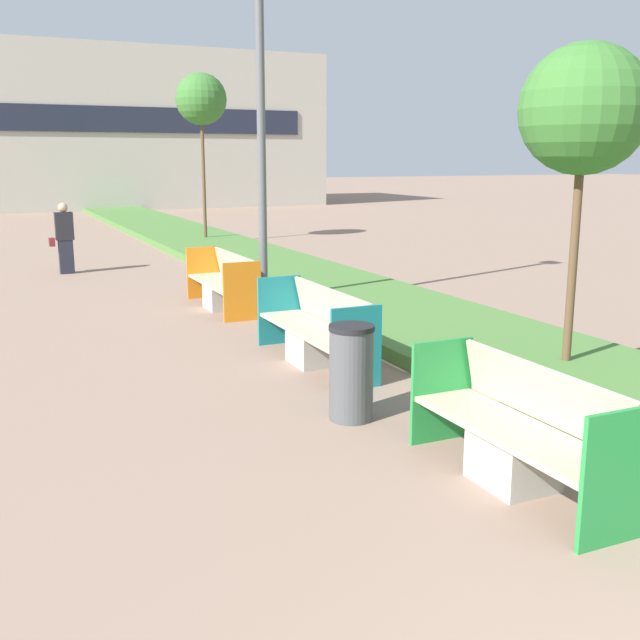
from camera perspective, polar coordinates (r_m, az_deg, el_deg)
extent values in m
cube|color=#4C7A38|center=(14.17, 0.85, 2.36)|extent=(2.80, 120.00, 0.18)
cube|color=#B2AD9E|center=(42.40, -15.71, 13.70)|extent=(21.22, 8.89, 7.83)
cube|color=#1E2333|center=(37.99, -14.64, 14.57)|extent=(17.82, 0.08, 1.20)
cube|color=#ADA8A0|center=(6.17, 14.54, -10.23)|extent=(0.52, 0.60, 0.42)
cube|color=#BCAD8E|center=(6.09, 14.65, -8.22)|extent=(0.58, 2.03, 0.05)
cube|color=#BCAD8E|center=(6.17, 16.75, -5.49)|extent=(0.14, 1.95, 0.48)
cube|color=#238C3D|center=(5.37, 21.73, -11.15)|extent=(0.62, 0.04, 0.94)
cube|color=#238C3D|center=(6.86, 9.22, -5.34)|extent=(0.62, 0.04, 0.94)
cube|color=#ADA8A0|center=(9.33, -0.50, -2.12)|extent=(0.52, 0.60, 0.42)
cube|color=#BCAD8E|center=(9.28, -0.51, -0.74)|extent=(0.58, 2.28, 0.05)
cube|color=#BCAD8E|center=(9.33, 1.01, 0.98)|extent=(0.14, 2.19, 0.48)
cube|color=#197A7F|center=(8.25, 2.76, -2.17)|extent=(0.62, 0.04, 0.94)
cube|color=#197A7F|center=(10.32, -3.12, 0.75)|extent=(0.62, 0.04, 0.94)
cube|color=#ADA8A0|center=(12.87, -7.49, 1.78)|extent=(0.52, 0.60, 0.42)
cube|color=#BCAD8E|center=(12.83, -7.52, 2.79)|extent=(0.58, 2.16, 0.05)
cube|color=#BCAD8E|center=(12.87, -6.40, 4.03)|extent=(0.14, 2.07, 0.48)
cube|color=orange|center=(11.79, -5.95, 2.16)|extent=(0.62, 0.04, 0.94)
cube|color=orange|center=(13.87, -8.86, 3.59)|extent=(0.62, 0.04, 0.94)
cylinder|color=#4C4F51|center=(7.32, 2.40, -4.21)|extent=(0.43, 0.43, 0.90)
cylinder|color=black|center=(7.20, 2.43, -0.59)|extent=(0.45, 0.45, 0.05)
cylinder|color=#56595B|center=(12.60, -4.53, 16.09)|extent=(0.14, 0.14, 6.75)
cylinder|color=brown|center=(9.12, 18.71, 4.06)|extent=(0.10, 0.10, 2.65)
sphere|color=#38702D|center=(9.06, 19.48, 14.90)|extent=(1.44, 1.44, 1.44)
cylinder|color=brown|center=(22.85, -8.85, 10.53)|extent=(0.10, 0.10, 3.79)
sphere|color=#38702D|center=(22.90, -9.05, 16.30)|extent=(1.48, 1.48, 1.48)
cube|color=#232633|center=(17.60, -18.76, 4.59)|extent=(0.30, 0.22, 0.75)
cube|color=#232328|center=(17.53, -18.92, 6.79)|extent=(0.38, 0.24, 0.61)
sphere|color=tan|center=(17.50, -19.01, 8.11)|extent=(0.21, 0.21, 0.21)
cube|color=maroon|center=(17.54, -19.75, 5.61)|extent=(0.12, 0.20, 0.18)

